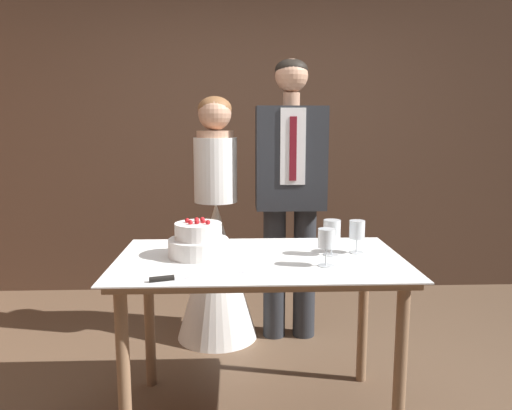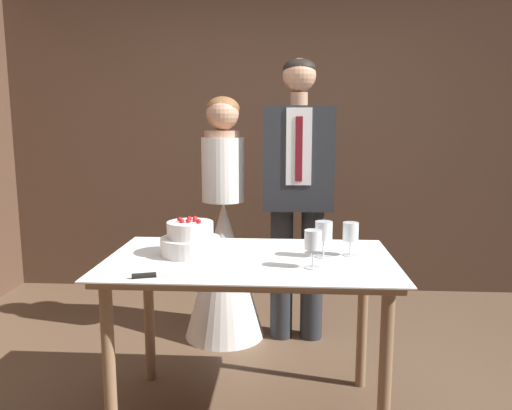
# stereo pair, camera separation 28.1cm
# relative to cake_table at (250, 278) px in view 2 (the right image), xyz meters

# --- Properties ---
(wall_back) EXTENTS (4.76, 0.12, 2.63)m
(wall_back) POSITION_rel_cake_table_xyz_m (0.04, 2.02, 0.60)
(wall_back) COLOR #513828
(wall_back) RESTS_ON ground_plane
(cake_table) EXTENTS (1.36, 0.82, 0.81)m
(cake_table) POSITION_rel_cake_table_xyz_m (0.00, 0.00, 0.00)
(cake_table) COLOR #8E6B4C
(cake_table) RESTS_ON ground_plane
(tiered_cake) EXTENTS (0.29, 0.29, 0.18)m
(tiered_cake) POSITION_rel_cake_table_xyz_m (-0.29, 0.05, 0.17)
(tiered_cake) COLOR white
(tiered_cake) RESTS_ON cake_table
(cake_knife) EXTENTS (0.39, 0.14, 0.02)m
(cake_knife) POSITION_rel_cake_table_xyz_m (-0.35, -0.32, 0.10)
(cake_knife) COLOR silver
(cake_knife) RESTS_ON cake_table
(wine_glass_near) EXTENTS (0.08, 0.08, 0.16)m
(wine_glass_near) POSITION_rel_cake_table_xyz_m (0.48, 0.08, 0.21)
(wine_glass_near) COLOR silver
(wine_glass_near) RESTS_ON cake_table
(wine_glass_middle) EXTENTS (0.08, 0.08, 0.17)m
(wine_glass_middle) POSITION_rel_cake_table_xyz_m (0.35, 0.04, 0.22)
(wine_glass_middle) COLOR silver
(wine_glass_middle) RESTS_ON cake_table
(wine_glass_far) EXTENTS (0.08, 0.08, 0.17)m
(wine_glass_far) POSITION_rel_cake_table_xyz_m (0.29, -0.15, 0.22)
(wine_glass_far) COLOR silver
(wine_glass_far) RESTS_ON cake_table
(bride) EXTENTS (0.54, 0.54, 1.62)m
(bride) POSITION_rel_cake_table_xyz_m (-0.25, 0.94, -0.11)
(bride) COLOR white
(bride) RESTS_ON ground_plane
(groom) EXTENTS (0.45, 0.25, 1.85)m
(groom) POSITION_rel_cake_table_xyz_m (0.25, 0.94, 0.34)
(groom) COLOR #282B30
(groom) RESTS_ON ground_plane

